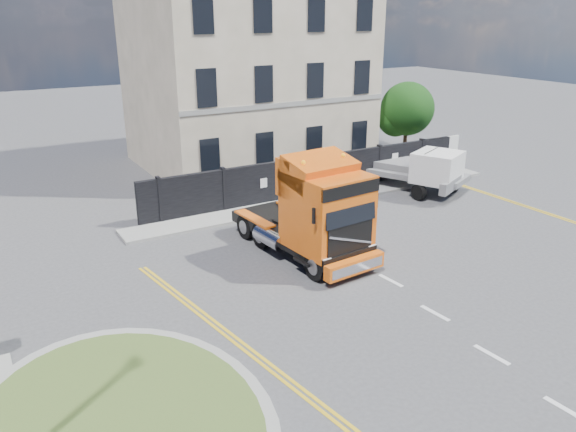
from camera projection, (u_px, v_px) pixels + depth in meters
ground at (312, 297)px, 18.10m from camera, size 120.00×120.00×0.00m
traffic_island at (118, 427)px, 12.31m from camera, size 6.80×6.80×0.17m
hoarding_fence at (325, 174)px, 28.18m from camera, size 18.80×0.25×2.00m
georgian_building at (246, 65)px, 32.35m from camera, size 12.30×10.30×12.80m
tree at (405, 111)px, 33.72m from camera, size 3.20×3.20×4.80m
pavement_far at (325, 198)px, 27.50m from camera, size 20.00×1.60×0.12m
truck at (316, 215)px, 20.30m from camera, size 2.90×6.64×3.88m
flatbed_pickup at (427, 170)px, 28.06m from camera, size 4.23×5.98×2.26m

